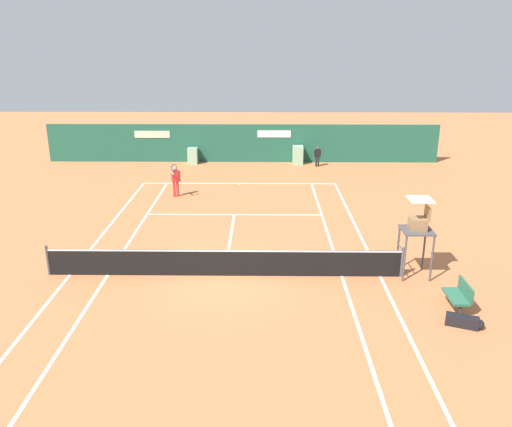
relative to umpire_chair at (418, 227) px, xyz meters
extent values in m
plane|color=#C67042|center=(-6.43, -0.11, -1.77)|extent=(80.00, 80.00, 0.00)
cube|color=white|center=(-6.43, 11.59, -1.77)|extent=(10.60, 0.10, 0.01)
cube|color=white|center=(-11.73, -0.11, -1.77)|extent=(0.10, 23.40, 0.01)
cube|color=white|center=(-10.43, -0.11, -1.77)|extent=(0.10, 23.40, 0.01)
cube|color=white|center=(-2.43, -0.11, -1.77)|extent=(0.10, 23.40, 0.01)
cube|color=white|center=(-1.13, -0.11, -1.77)|extent=(0.10, 23.40, 0.01)
cube|color=white|center=(-6.43, 6.29, -1.77)|extent=(8.00, 0.10, 0.01)
cube|color=white|center=(-6.43, 3.09, -1.77)|extent=(0.10, 6.40, 0.01)
cube|color=white|center=(-6.43, 11.44, -1.77)|extent=(0.10, 0.24, 0.01)
cylinder|color=#4C4C51|center=(-12.43, -0.11, -1.24)|extent=(0.10, 0.10, 1.07)
cylinder|color=#4C4C51|center=(-0.43, -0.11, -1.24)|extent=(0.10, 0.10, 1.07)
cube|color=black|center=(-6.43, -0.11, -1.30)|extent=(12.00, 0.03, 0.95)
cube|color=white|center=(-6.43, -0.11, -0.85)|extent=(12.00, 0.04, 0.06)
cube|color=#1E5642|center=(-6.43, 16.89, -0.57)|extent=(25.00, 0.24, 2.42)
cube|color=white|center=(-4.41, 16.75, 0.06)|extent=(2.12, 0.02, 0.44)
cube|color=beige|center=(-12.19, 16.75, 0.02)|extent=(2.25, 0.02, 0.44)
cube|color=#8CB793|center=(-9.59, 16.34, -1.27)|extent=(0.60, 0.70, 1.00)
cube|color=#8CB793|center=(-2.90, 16.34, -1.20)|extent=(0.65, 0.70, 1.15)
cylinder|color=#47474C|center=(-0.46, -0.45, -0.97)|extent=(0.07, 0.07, 1.61)
cylinder|color=#47474C|center=(-0.46, 0.45, -0.97)|extent=(0.07, 0.07, 1.61)
cylinder|color=#47474C|center=(0.44, -0.45, -0.97)|extent=(0.07, 0.07, 1.61)
cylinder|color=#47474C|center=(0.44, 0.45, -0.97)|extent=(0.07, 0.07, 1.61)
cylinder|color=#47474C|center=(-0.46, 0.00, -1.29)|extent=(0.04, 0.81, 0.04)
cylinder|color=#47474C|center=(-0.46, 0.00, -0.81)|extent=(0.04, 0.81, 0.04)
cube|color=#47474C|center=(-0.01, 0.00, -0.13)|extent=(1.00, 1.00, 0.06)
cube|color=olive|center=(-0.01, 0.00, 0.10)|extent=(0.52, 0.56, 0.40)
cube|color=olive|center=(0.28, 0.00, 0.47)|extent=(0.06, 0.56, 0.45)
cube|color=white|center=(-0.01, 0.00, 0.95)|extent=(0.76, 0.80, 0.04)
cylinder|color=#38383D|center=(0.60, -2.81, -1.58)|extent=(0.06, 0.06, 0.38)
cylinder|color=#38383D|center=(0.60, -1.86, -1.58)|extent=(0.06, 0.06, 0.38)
cube|color=#2D664C|center=(0.60, -2.34, -1.35)|extent=(0.48, 1.11, 0.08)
cube|color=#2D664C|center=(0.87, -2.34, -1.10)|extent=(0.06, 1.11, 0.42)
cube|color=black|center=(0.48, -3.30, -1.61)|extent=(0.93, 0.61, 0.32)
sphere|color=black|center=(0.89, -3.46, -1.61)|extent=(0.29, 0.29, 0.28)
cylinder|color=red|center=(-9.45, 9.14, -1.37)|extent=(0.13, 0.13, 0.80)
cylinder|color=red|center=(-9.61, 9.06, -1.37)|extent=(0.13, 0.13, 0.80)
cube|color=red|center=(-9.53, 9.10, -0.70)|extent=(0.41, 0.34, 0.56)
sphere|color=tan|center=(-9.53, 9.10, -0.31)|extent=(0.22, 0.22, 0.22)
cylinder|color=white|center=(-9.53, 9.10, -0.22)|extent=(0.21, 0.21, 0.06)
cylinder|color=red|center=(-9.34, 9.20, -0.74)|extent=(0.08, 0.08, 0.54)
cylinder|color=tan|center=(-9.61, 8.76, -0.47)|extent=(0.32, 0.52, 0.08)
cylinder|color=black|center=(-9.48, 8.52, -0.36)|extent=(0.03, 0.03, 0.22)
torus|color=black|center=(-9.48, 8.52, -0.11)|extent=(0.28, 0.16, 0.30)
cylinder|color=silver|center=(-9.48, 8.52, -0.11)|extent=(0.23, 0.12, 0.26)
cylinder|color=black|center=(-1.66, 15.63, -1.45)|extent=(0.10, 0.10, 0.64)
cylinder|color=black|center=(-1.80, 15.60, -1.45)|extent=(0.10, 0.10, 0.64)
cube|color=black|center=(-1.73, 15.62, -0.91)|extent=(0.31, 0.21, 0.45)
sphere|color=brown|center=(-1.73, 15.62, -0.60)|extent=(0.18, 0.18, 0.18)
cylinder|color=black|center=(-1.55, 15.65, -0.94)|extent=(0.07, 0.07, 0.43)
cylinder|color=black|center=(-1.90, 15.58, -0.94)|extent=(0.07, 0.07, 0.43)
sphere|color=#CCE033|center=(-7.85, 9.89, -1.74)|extent=(0.07, 0.07, 0.07)
sphere|color=#CCE033|center=(-6.18, 7.77, -1.74)|extent=(0.07, 0.07, 0.07)
camera|label=1|loc=(-5.16, -16.27, 5.99)|focal=36.66mm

